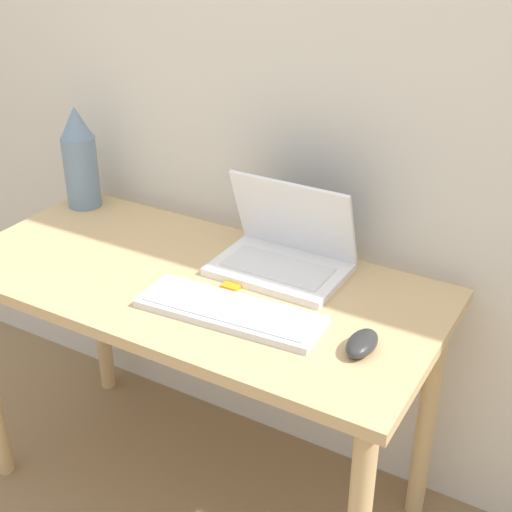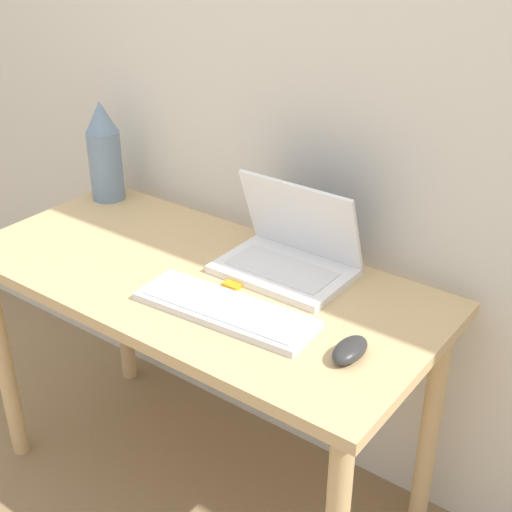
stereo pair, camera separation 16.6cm
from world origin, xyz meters
name	(u,v)px [view 1 (the left image)]	position (x,y,z in m)	size (l,w,h in m)	color
wall_back	(266,33)	(0.00, 0.65, 1.25)	(6.00, 0.05, 2.50)	silver
desk	(195,313)	(0.00, 0.29, 0.62)	(1.24, 0.58, 0.72)	tan
laptop	(284,251)	(0.17, 0.45, 0.77)	(0.33, 0.23, 0.23)	white
keyboard	(230,311)	(0.17, 0.20, 0.73)	(0.44, 0.17, 0.02)	silver
mouse	(362,343)	(0.48, 0.22, 0.74)	(0.06, 0.11, 0.04)	#2D2D2D
vase	(80,158)	(-0.54, 0.50, 0.87)	(0.10, 0.10, 0.31)	slate
mp3_player	(235,283)	(0.11, 0.32, 0.72)	(0.04, 0.06, 0.01)	orange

